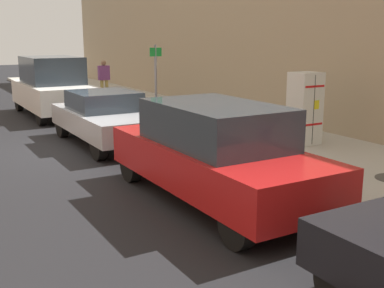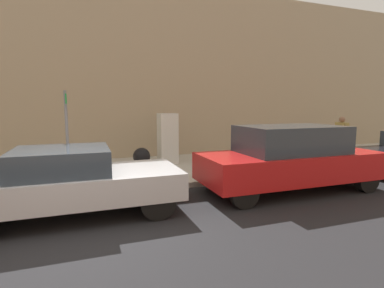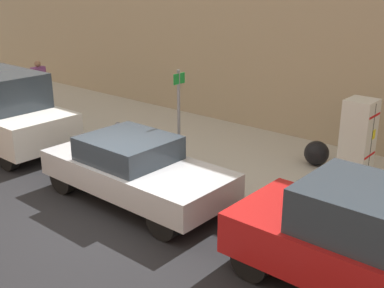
{
  "view_description": "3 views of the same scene",
  "coord_description": "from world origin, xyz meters",
  "px_view_note": "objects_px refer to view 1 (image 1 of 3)",
  "views": [
    {
      "loc": [
        3.63,
        12.0,
        2.85
      ],
      "look_at": [
        -1.09,
        3.92,
        0.75
      ],
      "focal_mm": 45.0,
      "sensor_mm": 36.0,
      "label": 1
    },
    {
      "loc": [
        5.62,
        0.14,
        2.26
      ],
      "look_at": [
        -1.35,
        2.65,
        1.3
      ],
      "focal_mm": 28.0,
      "sensor_mm": 36.0,
      "label": 2
    },
    {
      "loc": [
        5.62,
        6.95,
        4.57
      ],
      "look_at": [
        -1.85,
        0.56,
        1.17
      ],
      "focal_mm": 45.0,
      "sensor_mm": 36.0,
      "label": 3
    }
  ],
  "objects_px": {
    "discarded_refrigerator": "(305,108)",
    "street_sign_post": "(156,84)",
    "parked_van_white": "(53,87)",
    "parked_sedan_silver": "(106,117)",
    "trash_bag": "(278,126)",
    "parked_suv_red": "(215,152)",
    "pedestrian_standing_near": "(104,77)",
    "fire_hydrant": "(127,108)"
  },
  "relations": [
    {
      "from": "pedestrian_standing_near",
      "to": "parked_suv_red",
      "type": "xyz_separation_m",
      "value": [
        2.88,
        13.36,
        -0.23
      ]
    },
    {
      "from": "street_sign_post",
      "to": "parked_van_white",
      "type": "bearing_deg",
      "value": -73.92
    },
    {
      "from": "fire_hydrant",
      "to": "street_sign_post",
      "type": "bearing_deg",
      "value": 89.73
    },
    {
      "from": "parked_sedan_silver",
      "to": "discarded_refrigerator",
      "type": "bearing_deg",
      "value": 142.74
    },
    {
      "from": "street_sign_post",
      "to": "parked_van_white",
      "type": "relative_size",
      "value": 0.52
    },
    {
      "from": "street_sign_post",
      "to": "parked_suv_red",
      "type": "height_order",
      "value": "street_sign_post"
    },
    {
      "from": "discarded_refrigerator",
      "to": "parked_suv_red",
      "type": "relative_size",
      "value": 0.38
    },
    {
      "from": "pedestrian_standing_near",
      "to": "parked_van_white",
      "type": "xyz_separation_m",
      "value": [
        2.88,
        2.53,
        -0.07
      ]
    },
    {
      "from": "street_sign_post",
      "to": "parked_sedan_silver",
      "type": "xyz_separation_m",
      "value": [
        1.54,
        0.12,
        -0.8
      ]
    },
    {
      "from": "discarded_refrigerator",
      "to": "trash_bag",
      "type": "height_order",
      "value": "discarded_refrigerator"
    },
    {
      "from": "parked_van_white",
      "to": "parked_sedan_silver",
      "type": "height_order",
      "value": "parked_van_white"
    },
    {
      "from": "fire_hydrant",
      "to": "parked_van_white",
      "type": "bearing_deg",
      "value": -63.91
    },
    {
      "from": "discarded_refrigerator",
      "to": "parked_van_white",
      "type": "distance_m",
      "value": 9.56
    },
    {
      "from": "discarded_refrigerator",
      "to": "fire_hydrant",
      "type": "height_order",
      "value": "discarded_refrigerator"
    },
    {
      "from": "parked_suv_red",
      "to": "street_sign_post",
      "type": "bearing_deg",
      "value": -105.79
    },
    {
      "from": "pedestrian_standing_near",
      "to": "parked_van_white",
      "type": "height_order",
      "value": "parked_van_white"
    },
    {
      "from": "parked_sedan_silver",
      "to": "parked_suv_red",
      "type": "height_order",
      "value": "parked_suv_red"
    },
    {
      "from": "parked_van_white",
      "to": "parked_sedan_silver",
      "type": "bearing_deg",
      "value": 90.0
    },
    {
      "from": "street_sign_post",
      "to": "trash_bag",
      "type": "xyz_separation_m",
      "value": [
        -2.56,
        2.29,
        -1.08
      ]
    },
    {
      "from": "fire_hydrant",
      "to": "parked_sedan_silver",
      "type": "relative_size",
      "value": 0.19
    },
    {
      "from": "discarded_refrigerator",
      "to": "street_sign_post",
      "type": "distance_m",
      "value": 4.19
    },
    {
      "from": "fire_hydrant",
      "to": "trash_bag",
      "type": "distance_m",
      "value": 5.15
    },
    {
      "from": "fire_hydrant",
      "to": "discarded_refrigerator",
      "type": "bearing_deg",
      "value": 115.35
    },
    {
      "from": "parked_sedan_silver",
      "to": "parked_suv_red",
      "type": "relative_size",
      "value": 0.9
    },
    {
      "from": "trash_bag",
      "to": "parked_van_white",
      "type": "xyz_separation_m",
      "value": [
        4.1,
        -7.65,
        0.6
      ]
    },
    {
      "from": "street_sign_post",
      "to": "trash_bag",
      "type": "height_order",
      "value": "street_sign_post"
    },
    {
      "from": "trash_bag",
      "to": "parked_suv_red",
      "type": "xyz_separation_m",
      "value": [
        4.1,
        3.18,
        0.43
      ]
    },
    {
      "from": "discarded_refrigerator",
      "to": "parked_van_white",
      "type": "height_order",
      "value": "parked_van_white"
    },
    {
      "from": "fire_hydrant",
      "to": "parked_sedan_silver",
      "type": "xyz_separation_m",
      "value": [
        1.55,
        2.3,
        0.17
      ]
    },
    {
      "from": "parked_van_white",
      "to": "parked_sedan_silver",
      "type": "relative_size",
      "value": 1.11
    },
    {
      "from": "fire_hydrant",
      "to": "parked_sedan_silver",
      "type": "distance_m",
      "value": 2.78
    },
    {
      "from": "street_sign_post",
      "to": "fire_hydrant",
      "type": "bearing_deg",
      "value": -90.27
    },
    {
      "from": "trash_bag",
      "to": "pedestrian_standing_near",
      "type": "height_order",
      "value": "pedestrian_standing_near"
    },
    {
      "from": "parked_sedan_silver",
      "to": "pedestrian_standing_near",
      "type": "bearing_deg",
      "value": -109.77
    },
    {
      "from": "pedestrian_standing_near",
      "to": "parked_sedan_silver",
      "type": "xyz_separation_m",
      "value": [
        2.88,
        8.01,
        -0.38
      ]
    },
    {
      "from": "pedestrian_standing_near",
      "to": "discarded_refrigerator",
      "type": "bearing_deg",
      "value": -143.3
    },
    {
      "from": "fire_hydrant",
      "to": "parked_sedan_silver",
      "type": "bearing_deg",
      "value": 55.93
    },
    {
      "from": "trash_bag",
      "to": "fire_hydrant",
      "type": "bearing_deg",
      "value": -60.35
    },
    {
      "from": "fire_hydrant",
      "to": "pedestrian_standing_near",
      "type": "height_order",
      "value": "pedestrian_standing_near"
    },
    {
      "from": "street_sign_post",
      "to": "discarded_refrigerator",
      "type": "bearing_deg",
      "value": 128.46
    },
    {
      "from": "discarded_refrigerator",
      "to": "parked_sedan_silver",
      "type": "relative_size",
      "value": 0.42
    },
    {
      "from": "fire_hydrant",
      "to": "trash_bag",
      "type": "bearing_deg",
      "value": 119.65
    }
  ]
}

